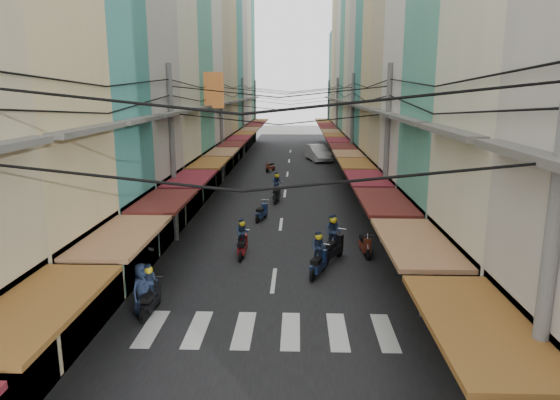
% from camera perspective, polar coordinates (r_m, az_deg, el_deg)
% --- Properties ---
extents(ground, '(160.00, 160.00, 0.00)m').
position_cam_1_polar(ground, '(20.93, -0.46, -7.18)').
color(ground, slate).
rests_on(ground, ground).
extents(road, '(10.00, 80.00, 0.02)m').
position_cam_1_polar(road, '(40.31, 0.79, 2.48)').
color(road, black).
rests_on(road, ground).
extents(sidewalk_left, '(3.00, 80.00, 0.06)m').
position_cam_1_polar(sidewalk_left, '(40.97, -8.35, 2.54)').
color(sidewalk_left, slate).
rests_on(sidewalk_left, ground).
extents(sidewalk_right, '(3.00, 80.00, 0.06)m').
position_cam_1_polar(sidewalk_right, '(40.69, 9.99, 2.41)').
color(sidewalk_right, slate).
rests_on(sidewalk_right, ground).
extents(crosswalk, '(7.55, 2.40, 0.01)m').
position_cam_1_polar(crosswalk, '(15.41, -1.47, -14.65)').
color(crosswalk, silver).
rests_on(crosswalk, ground).
extents(building_row_left, '(7.80, 67.67, 23.70)m').
position_cam_1_polar(building_row_left, '(37.39, -12.05, 16.46)').
color(building_row_left, silver).
rests_on(building_row_left, ground).
extents(building_row_right, '(7.80, 68.98, 22.59)m').
position_cam_1_polar(building_row_right, '(36.87, 13.60, 15.87)').
color(building_row_right, teal).
rests_on(building_row_right, ground).
extents(utility_poles, '(10.20, 66.13, 8.20)m').
position_cam_1_polar(utility_poles, '(34.70, 0.63, 11.77)').
color(utility_poles, slate).
rests_on(utility_poles, ground).
extents(white_car, '(6.14, 3.60, 2.03)m').
position_cam_1_polar(white_car, '(50.47, 4.30, 4.48)').
color(white_car, silver).
rests_on(white_car, ground).
extents(bicycle, '(1.85, 0.96, 1.21)m').
position_cam_1_polar(bicycle, '(22.60, 19.12, -6.39)').
color(bicycle, black).
rests_on(bicycle, ground).
extents(moving_scooters, '(8.01, 29.91, 2.01)m').
position_cam_1_polar(moving_scooters, '(23.80, 0.17, -3.35)').
color(moving_scooters, black).
rests_on(moving_scooters, ground).
extents(parked_scooters, '(13.14, 10.96, 0.96)m').
position_cam_1_polar(parked_scooters, '(17.47, 13.35, -10.04)').
color(parked_scooters, black).
rests_on(parked_scooters, ground).
extents(pedestrians, '(13.62, 17.98, 2.17)m').
position_cam_1_polar(pedestrians, '(24.30, -9.96, -2.02)').
color(pedestrians, '#2A212D').
rests_on(pedestrians, ground).
extents(market_umbrella, '(2.37, 2.37, 2.50)m').
position_cam_1_polar(market_umbrella, '(18.22, 21.78, -3.88)').
color(market_umbrella, '#B2B2B7').
rests_on(market_umbrella, ground).
extents(traffic_sign, '(0.10, 0.64, 2.90)m').
position_cam_1_polar(traffic_sign, '(16.09, 16.09, -5.91)').
color(traffic_sign, slate).
rests_on(traffic_sign, ground).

